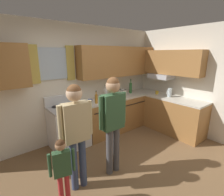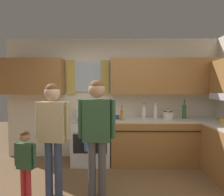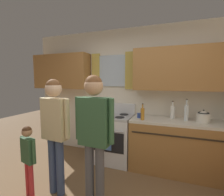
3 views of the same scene
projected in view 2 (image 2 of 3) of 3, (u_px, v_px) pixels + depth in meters
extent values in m
cube|color=silver|center=(111.00, 98.00, 4.00)|extent=(4.60, 0.10, 2.60)
cube|color=silver|center=(88.00, 77.00, 3.91)|extent=(0.56, 0.03, 0.63)
cube|color=gold|center=(71.00, 77.00, 3.91)|extent=(0.18, 0.04, 0.73)
cube|color=gold|center=(105.00, 77.00, 3.90)|extent=(0.18, 0.04, 0.73)
cube|color=#9E6B38|center=(33.00, 77.00, 3.78)|extent=(1.29, 0.32, 0.74)
cube|color=#9E6B38|center=(166.00, 77.00, 3.76)|extent=(2.31, 0.32, 0.74)
cube|color=#9E6B38|center=(167.00, 142.00, 3.68)|extent=(2.30, 0.62, 0.86)
cube|color=beige|center=(168.00, 120.00, 3.66)|extent=(2.30, 0.62, 0.04)
cube|color=#2D2319|center=(173.00, 131.00, 3.35)|extent=(2.18, 0.01, 0.02)
cube|color=silver|center=(92.00, 142.00, 3.69)|extent=(0.75, 0.62, 0.86)
cube|color=black|center=(90.00, 144.00, 3.38)|extent=(0.63, 0.01, 0.36)
cylinder|color=#ADADB2|center=(90.00, 133.00, 3.34)|extent=(0.63, 0.02, 0.02)
cube|color=#ADADB2|center=(92.00, 120.00, 3.67)|extent=(0.75, 0.62, 0.04)
cube|color=silver|center=(93.00, 112.00, 3.93)|extent=(0.75, 0.08, 0.20)
cylinder|color=black|center=(81.00, 120.00, 3.53)|extent=(0.17, 0.17, 0.01)
cylinder|color=black|center=(101.00, 120.00, 3.53)|extent=(0.17, 0.17, 0.01)
cylinder|color=black|center=(84.00, 118.00, 3.81)|extent=(0.17, 0.17, 0.01)
cylinder|color=black|center=(101.00, 118.00, 3.80)|extent=(0.17, 0.17, 0.01)
cube|color=#4C72B7|center=(90.00, 142.00, 3.34)|extent=(0.20, 0.02, 0.34)
cylinder|color=silver|center=(155.00, 112.00, 3.68)|extent=(0.07, 0.07, 0.26)
cylinder|color=silver|center=(155.00, 104.00, 3.67)|extent=(0.03, 0.03, 0.09)
cylinder|color=#3F382D|center=(155.00, 101.00, 3.67)|extent=(0.03, 0.03, 0.02)
cylinder|color=#B27223|center=(122.00, 115.00, 3.49)|extent=(0.06, 0.06, 0.20)
cylinder|color=#B27223|center=(122.00, 108.00, 3.48)|extent=(0.02, 0.02, 0.07)
cylinder|color=#3F382D|center=(122.00, 106.00, 3.48)|extent=(0.03, 0.03, 0.02)
cylinder|color=#2D6633|center=(184.00, 112.00, 3.72)|extent=(0.08, 0.08, 0.28)
cylinder|color=#2D6633|center=(184.00, 103.00, 3.71)|extent=(0.03, 0.03, 0.10)
cylinder|color=#3F382D|center=(184.00, 100.00, 3.70)|extent=(0.03, 0.03, 0.02)
cylinder|color=white|center=(144.00, 113.00, 3.78)|extent=(0.08, 0.08, 0.22)
cylinder|color=white|center=(144.00, 106.00, 3.77)|extent=(0.03, 0.03, 0.08)
cylinder|color=#3F382D|center=(144.00, 104.00, 3.77)|extent=(0.03, 0.03, 0.02)
cylinder|color=#2D479E|center=(117.00, 117.00, 3.63)|extent=(0.07, 0.07, 0.08)
torus|color=#2D479E|center=(120.00, 117.00, 3.63)|extent=(0.06, 0.01, 0.06)
cylinder|color=gold|center=(222.00, 121.00, 3.17)|extent=(0.08, 0.08, 0.09)
cylinder|color=#B76642|center=(164.00, 116.00, 3.87)|extent=(0.07, 0.07, 0.08)
torus|color=#B76642|center=(166.00, 115.00, 3.87)|extent=(0.06, 0.01, 0.06)
cylinder|color=silver|center=(168.00, 116.00, 3.65)|extent=(0.20, 0.20, 0.14)
cone|color=silver|center=(168.00, 111.00, 3.65)|extent=(0.18, 0.18, 0.05)
sphere|color=black|center=(168.00, 109.00, 3.65)|extent=(0.02, 0.02, 0.02)
cone|color=silver|center=(174.00, 114.00, 3.65)|extent=(0.09, 0.04, 0.07)
torus|color=black|center=(168.00, 111.00, 3.65)|extent=(0.17, 0.17, 0.02)
cylinder|color=#38476B|center=(58.00, 169.00, 2.51)|extent=(0.11, 0.11, 0.78)
cylinder|color=#38476B|center=(49.00, 169.00, 2.53)|extent=(0.11, 0.11, 0.78)
cube|color=#D1BC8C|center=(53.00, 122.00, 2.49)|extent=(0.37, 0.19, 0.55)
cylinder|color=#D1BC8C|center=(68.00, 121.00, 2.46)|extent=(0.07, 0.07, 0.51)
cylinder|color=#D1BC8C|center=(38.00, 120.00, 2.51)|extent=(0.07, 0.07, 0.51)
sphere|color=beige|center=(52.00, 93.00, 2.46)|extent=(0.22, 0.22, 0.22)
sphere|color=brown|center=(52.00, 91.00, 2.46)|extent=(0.20, 0.20, 0.20)
cylinder|color=#4C4C51|center=(102.00, 170.00, 2.46)|extent=(0.11, 0.11, 0.80)
cylinder|color=#4C4C51|center=(92.00, 170.00, 2.47)|extent=(0.11, 0.11, 0.80)
cube|color=#335938|center=(97.00, 120.00, 2.43)|extent=(0.37, 0.17, 0.57)
cylinder|color=#335938|center=(113.00, 119.00, 2.42)|extent=(0.07, 0.07, 0.52)
cylinder|color=#335938|center=(81.00, 119.00, 2.44)|extent=(0.07, 0.07, 0.52)
sphere|color=tan|center=(97.00, 90.00, 2.41)|extent=(0.22, 0.22, 0.22)
sphere|color=brown|center=(97.00, 88.00, 2.40)|extent=(0.20, 0.20, 0.20)
cylinder|color=red|center=(29.00, 187.00, 2.34)|extent=(0.06, 0.06, 0.48)
cylinder|color=red|center=(23.00, 186.00, 2.37)|extent=(0.06, 0.06, 0.48)
cube|color=#335938|center=(25.00, 156.00, 2.33)|extent=(0.23, 0.15, 0.34)
cylinder|color=#335938|center=(35.00, 156.00, 2.30)|extent=(0.04, 0.04, 0.31)
cylinder|color=#335938|center=(16.00, 154.00, 2.37)|extent=(0.04, 0.04, 0.31)
sphere|color=#A87A56|center=(25.00, 137.00, 2.32)|extent=(0.13, 0.13, 0.13)
sphere|color=#4C2D19|center=(25.00, 135.00, 2.32)|extent=(0.12, 0.12, 0.12)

